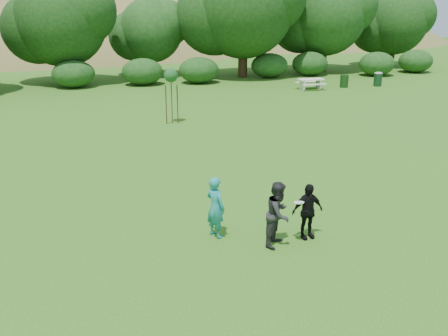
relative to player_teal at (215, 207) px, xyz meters
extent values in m
plane|color=#19470C|center=(1.04, -0.63, -0.86)|extent=(120.00, 120.00, 0.00)
imported|color=#1C7E80|center=(0.00, 0.00, 0.00)|extent=(0.64, 0.74, 1.72)
imported|color=#232425|center=(1.42, -0.97, 0.02)|extent=(1.07, 1.07, 1.75)
imported|color=black|center=(2.32, -0.86, -0.08)|extent=(0.93, 0.42, 1.55)
cylinder|color=#153513|center=(16.30, 20.16, -0.41)|extent=(0.60, 0.60, 0.90)
cylinder|color=white|center=(1.90, -1.14, 0.34)|extent=(0.27, 0.27, 0.07)
cylinder|color=#3C2D17|center=(1.81, 13.17, 0.39)|extent=(0.05, 0.05, 2.50)
sphere|color=#1B4D1E|center=(1.81, 13.17, 1.64)|extent=(0.70, 0.70, 0.70)
cylinder|color=#3D2E18|center=(1.51, 13.17, 0.14)|extent=(0.06, 0.06, 2.00)
cylinder|color=#3F3018|center=(2.11, 13.17, 0.14)|extent=(0.06, 0.06, 2.00)
cube|color=silver|center=(13.54, 20.14, -0.14)|extent=(1.80, 0.75, 0.08)
cube|color=beige|center=(12.89, 20.14, -0.52)|extent=(0.10, 0.70, 0.68)
cube|color=#B6B6AA|center=(14.19, 20.14, -0.52)|extent=(0.10, 0.70, 0.68)
cube|color=beige|center=(13.54, 19.54, -0.42)|extent=(1.80, 0.28, 0.06)
cube|color=silver|center=(13.54, 20.74, -0.42)|extent=(1.80, 0.28, 0.06)
cylinder|color=#12321A|center=(18.98, 19.87, -0.41)|extent=(0.60, 0.60, 0.90)
ellipsoid|color=gray|center=(18.98, 19.87, 0.09)|extent=(0.60, 0.60, 0.20)
ellipsoid|color=olive|center=(21.04, 71.37, -15.16)|extent=(100.00, 64.00, 52.00)
ellipsoid|color=olive|center=(-3.96, 57.37, -8.56)|extent=(80.00, 50.00, 28.00)
ellipsoid|color=olive|center=(31.04, 59.37, -7.46)|extent=(60.00, 44.00, 24.00)
cylinder|color=#3A2616|center=(-2.96, 28.37, 0.54)|extent=(0.68, 0.68, 2.80)
sphere|color=#194214|center=(-2.96, 28.37, 3.80)|extent=(6.73, 6.73, 6.73)
cylinder|color=#3A2616|center=(4.04, 30.37, 0.28)|extent=(0.60, 0.60, 2.27)
sphere|color=#194214|center=(4.04, 30.37, 2.86)|extent=(5.22, 5.22, 5.22)
cylinder|color=#3A2616|center=(11.04, 27.37, 0.80)|extent=(0.76, 0.76, 3.32)
sphere|color=#194214|center=(11.04, 27.37, 4.71)|extent=(8.12, 8.12, 8.12)
cylinder|color=#3A2616|center=(19.04, 28.37, 0.63)|extent=(0.71, 0.71, 2.97)
sphere|color=#194214|center=(19.04, 28.37, 4.10)|extent=(7.19, 7.19, 7.19)
cylinder|color=#3A2616|center=(27.04, 29.37, 0.37)|extent=(0.62, 0.62, 2.45)
sphere|color=#194214|center=(27.04, 29.37, 3.26)|extent=(6.03, 6.03, 6.03)
camera|label=1|loc=(-3.71, -11.80, 5.32)|focal=40.00mm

